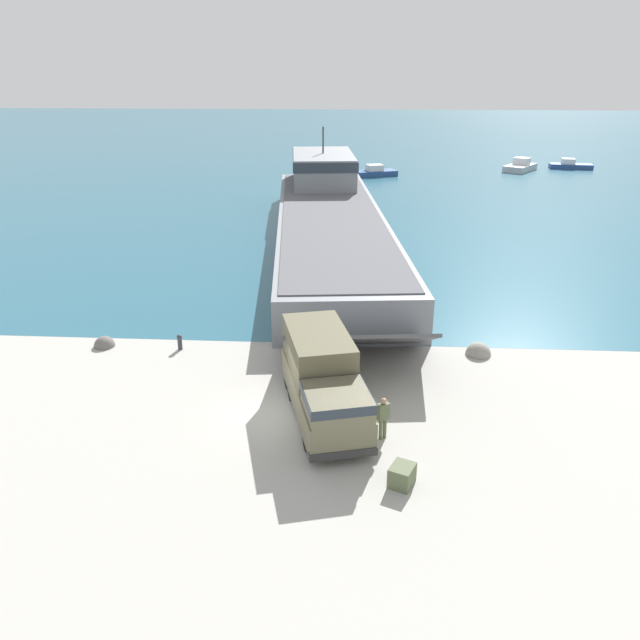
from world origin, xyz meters
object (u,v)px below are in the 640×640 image
moored_boat_b (372,172)px  moored_boat_c (570,165)px  soldier_on_ramp (383,415)px  cargo_crate (402,475)px  military_truck (323,379)px  landing_craft (329,213)px  mooring_bollard (180,341)px  moored_boat_a (520,167)px

moored_boat_b → moored_boat_c: size_ratio=1.21×
soldier_on_ramp → cargo_crate: size_ratio=1.95×
military_truck → moored_boat_b: military_truck is taller
landing_craft → military_truck: 28.20m
moored_boat_b → mooring_bollard: (-10.17, -52.73, -0.04)m
moored_boat_c → soldier_on_ramp: bearing=-15.2°
moored_boat_a → mooring_bollard: moored_boat_a is taller
military_truck → soldier_on_ramp: bearing=41.4°
military_truck → mooring_bollard: bearing=-142.6°
military_truck → mooring_bollard: 9.45m
moored_boat_b → landing_craft: bearing=150.8°
military_truck → moored_boat_b: bearing=162.6°
landing_craft → moored_boat_b: landing_craft is taller
landing_craft → soldier_on_ramp: landing_craft is taller
landing_craft → soldier_on_ramp: (3.48, -29.73, -0.92)m
mooring_bollard → landing_craft: bearing=74.5°
moored_boat_c → moored_boat_b: bearing=-67.0°
moored_boat_a → moored_boat_c: moored_boat_a is taller
moored_boat_a → military_truck: bearing=104.8°
moored_boat_a → cargo_crate: (-19.67, -68.32, -0.19)m
military_truck → moored_boat_c: (29.77, 66.33, -1.15)m
landing_craft → cargo_crate: landing_craft is taller
moored_boat_b → cargo_crate: 62.82m
moored_boat_b → mooring_bollard: 53.70m
landing_craft → soldier_on_ramp: 29.95m
moored_boat_b → mooring_bollard: moored_boat_b is taller
landing_craft → soldier_on_ramp: bearing=-89.2°
soldier_on_ramp → moored_boat_b: 60.05m
moored_boat_a → mooring_bollard: size_ratio=7.54×
moored_boat_c → cargo_crate: (-26.90, -70.66, -0.08)m
mooring_bollard → cargo_crate: (10.26, -10.09, -0.07)m
soldier_on_ramp → moored_boat_c: 73.23m
moored_boat_b → mooring_bollard: bearing=147.3°
military_truck → soldier_on_ramp: (2.31, -1.55, -0.61)m
soldier_on_ramp → landing_craft: bearing=-24.5°
moored_boat_c → cargo_crate: size_ratio=6.53×
landing_craft → moored_boat_c: size_ratio=7.49×
military_truck → moored_boat_a: military_truck is taller
cargo_crate → moored_boat_c: bearing=69.2°
soldier_on_ramp → moored_boat_c: size_ratio=0.30×
military_truck → moored_boat_b: 58.57m
landing_craft → soldier_on_ramp: size_ratio=25.06×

